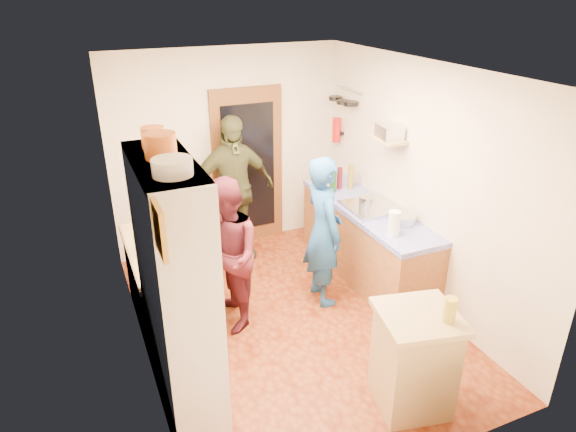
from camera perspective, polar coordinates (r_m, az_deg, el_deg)
floor at (r=5.59m, az=0.35°, el=-11.52°), size 3.00×4.00×0.02m
ceiling at (r=4.57m, az=0.44°, el=16.12°), size 3.00×4.00×0.02m
wall_back at (r=6.70m, az=-6.68°, el=7.20°), size 3.00×0.02×2.60m
wall_front at (r=3.43m, az=14.48°, el=-11.56°), size 3.00×0.02×2.60m
wall_left at (r=4.59m, az=-17.13°, el=-2.20°), size 0.02×4.00×2.60m
wall_right at (r=5.67m, az=14.48°, el=3.31°), size 0.02×4.00×2.60m
door_frame at (r=6.82m, az=-4.47°, el=5.38°), size 0.95×0.06×2.10m
door_glass at (r=6.79m, az=-4.37°, el=5.29°), size 0.70×0.02×1.70m
hutch_body at (r=4.01m, az=-12.18°, el=-8.99°), size 0.40×1.20×2.20m
hutch_top_shelf at (r=3.54m, az=-13.72°, el=5.77°), size 0.40×1.14×0.04m
plate_stack at (r=3.22m, az=-12.74°, el=5.34°), size 0.25×0.25×0.11m
orange_pot_a at (r=3.55m, az=-14.01°, el=7.58°), size 0.22×0.22×0.17m
orange_pot_b at (r=3.81m, az=-14.78°, el=8.46°), size 0.17×0.17×0.15m
left_counter_base at (r=5.43m, az=-13.40°, el=-7.93°), size 0.60×1.40×0.85m
left_counter_top at (r=5.21m, az=-13.88°, el=-3.74°), size 0.64×1.44×0.05m
toaster at (r=4.82m, az=-12.53°, el=-4.58°), size 0.23×0.17×0.16m
kettle at (r=5.07m, az=-14.39°, el=-3.00°), size 0.22×0.22×0.20m
orange_bowl at (r=5.27m, az=-13.30°, el=-2.43°), size 0.23×0.23×0.10m
chopping_board at (r=5.63m, az=-14.66°, el=-1.19°), size 0.33×0.26×0.02m
right_counter_base at (r=6.23m, az=8.61°, el=-3.08°), size 0.60×2.20×0.84m
right_counter_top at (r=6.04m, az=8.88°, el=0.71°), size 0.62×2.22×0.06m
hob at (r=5.98m, az=9.16°, el=0.97°), size 0.55×0.58×0.04m
pot_on_hob at (r=5.92m, az=8.79°, el=1.61°), size 0.19×0.19×0.12m
bottle_a at (r=6.36m, az=5.03°, el=4.02°), size 0.10×0.10×0.32m
bottle_b at (r=6.49m, az=5.75°, el=4.20°), size 0.07×0.07×0.28m
bottle_c at (r=6.50m, az=7.00°, el=4.35°), size 0.09×0.09×0.31m
paper_towel at (r=5.35m, az=11.70°, el=-0.82°), size 0.13×0.13×0.27m
mixing_bowl at (r=5.67m, az=12.56°, el=-0.30°), size 0.34×0.34×0.11m
island_base at (r=4.50m, az=13.77°, el=-15.54°), size 0.65×0.65×0.86m
island_top at (r=4.23m, az=14.39°, el=-10.80°), size 0.74×0.74×0.05m
cutting_board at (r=4.24m, az=13.50°, el=-10.42°), size 0.40×0.35×0.02m
oil_jar at (r=4.15m, az=17.54°, el=-9.88°), size 0.12×0.12×0.20m
pan_rail at (r=6.66m, az=6.73°, el=13.74°), size 0.02×0.65×0.02m
pan_hang_a at (r=6.51m, az=6.99°, el=12.31°), size 0.18×0.18×0.05m
pan_hang_b at (r=6.68m, az=6.10°, el=12.49°), size 0.16×0.16×0.05m
pan_hang_c at (r=6.85m, az=5.27°, el=12.91°), size 0.17×0.17×0.05m
wall_shelf at (r=5.81m, az=11.11°, el=8.31°), size 0.26×0.42×0.03m
radio at (r=5.79m, az=11.18°, el=9.16°), size 0.26×0.33×0.15m
ext_bracket at (r=6.95m, az=5.83°, el=9.14°), size 0.06×0.10×0.04m
fire_extinguisher at (r=6.90m, az=5.41°, el=9.50°), size 0.11×0.11×0.32m
picture_frame at (r=2.87m, az=-14.08°, el=-1.55°), size 0.03×0.25×0.30m
person_hob at (r=5.52m, az=4.35°, el=-1.76°), size 0.43×0.63×1.68m
person_left at (r=5.18m, az=-6.69°, el=-4.20°), size 0.61×0.78×1.61m
person_back at (r=6.42m, az=-6.06°, el=2.96°), size 1.12×0.51×1.87m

